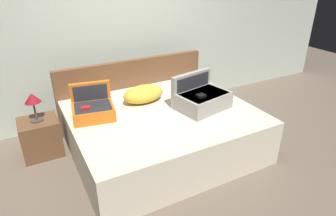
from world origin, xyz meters
name	(u,v)px	position (x,y,z in m)	size (l,w,h in m)	color
ground_plane	(179,167)	(0.00, 0.00, 0.00)	(12.00, 12.00, 0.00)	#6B5B4C
back_wall	(121,26)	(0.00, 1.65, 1.30)	(8.00, 0.10, 2.60)	#B7C1B2
bed	(163,131)	(0.00, 0.40, 0.27)	(2.08, 1.74, 0.53)	beige
headboard	(134,91)	(0.00, 1.31, 0.46)	(2.12, 0.08, 0.91)	brown
hard_case_large	(201,98)	(0.45, 0.28, 0.66)	(0.67, 0.55, 0.39)	gray
hard_case_medium	(93,108)	(-0.74, 0.66, 0.63)	(0.51, 0.47, 0.35)	#D16619
pillow_near_headboard	(143,94)	(-0.09, 0.74, 0.64)	(0.52, 0.29, 0.22)	gold
nightstand	(41,137)	(-1.32, 1.02, 0.23)	(0.44, 0.40, 0.45)	brown
table_lamp	(33,100)	(-1.32, 1.02, 0.71)	(0.18, 0.18, 0.34)	#3F3833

